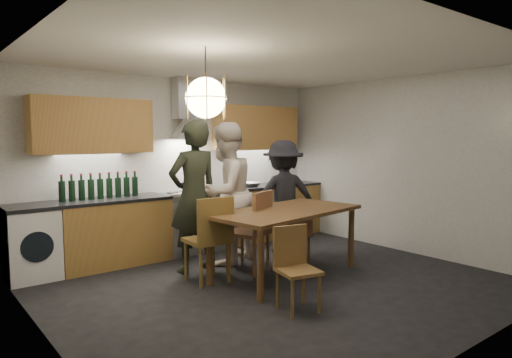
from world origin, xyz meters
TOP-DOWN VIEW (x-y plane):
  - ground at (0.00, 0.00)m, footprint 5.00×5.00m
  - room_shell at (0.00, 0.00)m, footprint 5.02×4.52m
  - counter_run at (0.02, 1.95)m, footprint 5.00×0.62m
  - range_stove at (0.00, 1.94)m, footprint 0.90×0.60m
  - wall_fixtures at (0.00, 2.07)m, footprint 4.30×0.54m
  - pendant_lamp at (-1.00, -0.10)m, footprint 0.43×0.43m
  - dining_table at (0.29, 0.15)m, footprint 2.08×1.25m
  - chair_back_left at (-0.60, 0.45)m, footprint 0.49×0.49m
  - chair_back_mid at (0.07, 0.48)m, footprint 0.62×0.62m
  - chair_back_right at (0.75, 0.40)m, footprint 0.39×0.39m
  - chair_front at (-0.37, -0.71)m, footprint 0.45×0.45m
  - person_left at (-0.49, 1.01)m, footprint 0.72×0.49m
  - person_mid at (0.05, 1.08)m, footprint 1.12×0.99m
  - person_right at (1.03, 1.01)m, footprint 1.23×1.00m
  - mixing_bowl at (1.14, 1.91)m, footprint 0.28×0.28m
  - stock_pot at (1.72, 1.98)m, footprint 0.21×0.21m
  - wine_bottles at (-1.32, 2.00)m, footprint 1.05×0.08m

SIDE VIEW (x-z plane):
  - ground at x=0.00m, z-range 0.00..0.00m
  - range_stove at x=0.00m, z-range -0.02..0.90m
  - counter_run at x=0.02m, z-range 0.00..0.90m
  - chair_back_right at x=0.75m, z-range 0.06..0.87m
  - chair_front at x=-0.37m, z-range 0.06..0.89m
  - chair_back_left at x=-0.60m, z-range 0.07..1.10m
  - chair_back_mid at x=0.07m, z-range 0.08..1.11m
  - dining_table at x=0.29m, z-range 0.32..1.14m
  - person_right at x=1.03m, z-range 0.00..1.66m
  - mixing_bowl at x=1.14m, z-range 0.90..0.97m
  - person_mid at x=0.05m, z-range 0.00..1.91m
  - person_left at x=-0.49m, z-range 0.00..1.93m
  - stock_pot at x=1.72m, z-range 0.90..1.03m
  - wine_bottles at x=-1.32m, z-range 0.90..1.24m
  - room_shell at x=0.00m, z-range 0.40..3.01m
  - wall_fixtures at x=0.00m, z-range 1.32..2.42m
  - pendant_lamp at x=-1.00m, z-range 1.75..2.45m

